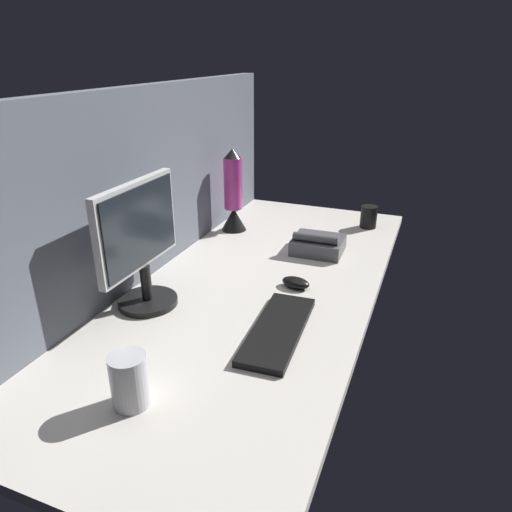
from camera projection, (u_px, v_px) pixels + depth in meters
ground_plane at (252, 287)px, 157.14cm from camera, size 180.00×80.00×3.00cm
cubicle_wall_back at (148, 183)px, 156.68cm from camera, size 180.00×5.00×61.70cm
monitor at (140, 241)px, 135.92cm from camera, size 35.95×18.00×38.22cm
keyboard at (278, 330)px, 128.83cm from camera, size 37.67×15.06×2.00cm
mouse at (296, 283)px, 153.40cm from camera, size 7.19×10.43×3.40cm
mug_black_travel at (369, 217)px, 204.47cm from camera, size 7.11×7.11×9.61cm
mug_steel at (129, 381)px, 100.87cm from camera, size 8.26×8.26×12.48cm
lava_lamp at (233, 197)px, 197.81cm from camera, size 10.71×10.71×35.05cm
desk_phone at (318, 244)px, 179.76cm from camera, size 17.50×19.45×8.80cm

